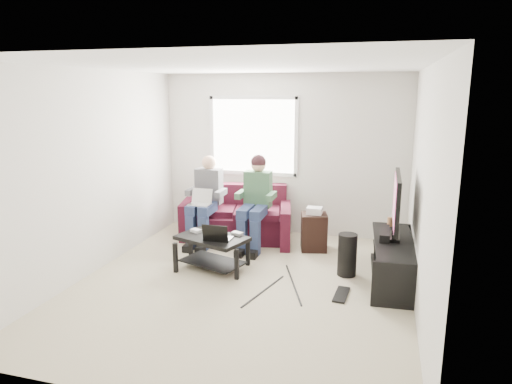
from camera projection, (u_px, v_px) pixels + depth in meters
floor at (242, 285)px, 5.59m from camera, size 4.50×4.50×0.00m
ceiling at (240, 66)px, 5.02m from camera, size 4.50×4.50×0.00m
wall_back at (283, 155)px, 7.42m from camera, size 4.50×0.00×4.50m
wall_front at (145, 242)px, 3.19m from camera, size 4.50×0.00×4.50m
wall_left at (92, 173)px, 5.84m from camera, size 0.00×4.50×4.50m
wall_right at (423, 191)px, 4.78m from camera, size 0.00×4.50×4.50m
window at (253, 136)px, 7.47m from camera, size 1.48×0.04×1.28m
sofa at (237, 219)px, 7.31m from camera, size 1.95×1.13×0.84m
person_left at (205, 196)px, 7.03m from camera, size 0.40×0.70×1.34m
person_right at (256, 195)px, 6.82m from camera, size 0.40×0.71×1.39m
laptop_silver at (200, 201)px, 6.83m from camera, size 0.37×0.31×0.24m
coffee_table at (212, 245)px, 6.04m from camera, size 1.03×0.81×0.45m
laptop_black at (218, 230)px, 5.88m from camera, size 0.38×0.31×0.24m
controller_a at (196, 231)px, 6.19m from camera, size 0.16×0.14×0.04m
controller_b at (210, 230)px, 6.20m from camera, size 0.16×0.13×0.04m
controller_c at (237, 234)px, 6.07m from camera, size 0.16×0.13×0.04m
tv_stand at (393, 263)px, 5.68m from camera, size 0.56×1.60×0.53m
tv at (397, 203)px, 5.61m from camera, size 0.12×1.10×0.81m
soundbar at (385, 234)px, 5.73m from camera, size 0.12×0.50×0.10m
drink_cup at (390, 222)px, 6.21m from camera, size 0.08×0.08×0.12m
console_white at (394, 269)px, 5.29m from camera, size 0.30×0.22×0.06m
console_grey at (393, 249)px, 5.94m from camera, size 0.34×0.26×0.08m
console_black at (393, 258)px, 5.61m from camera, size 0.38×0.30×0.07m
subwoofer at (347, 255)px, 5.84m from camera, size 0.24×0.24×0.55m
keyboard_floor at (341, 295)px, 5.31m from camera, size 0.17×0.44×0.02m
end_table at (314, 231)px, 6.78m from camera, size 0.37×0.37×0.65m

